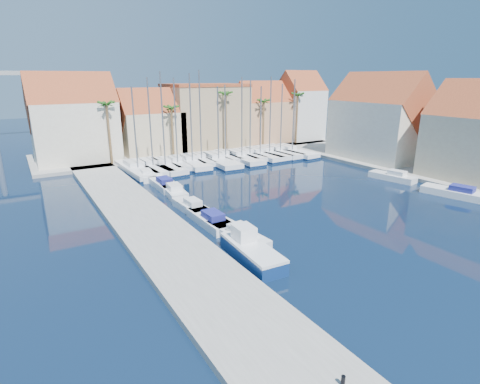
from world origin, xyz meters
The scene contains 40 objects.
ground centered at (0.00, 0.00, 0.00)m, with size 260.00×260.00×0.00m, color black.
quay_west centered at (-9.00, 13.50, 0.25)m, with size 6.00×77.00×0.50m, color gray.
shore_north centered at (10.00, 48.00, 0.25)m, with size 54.00×16.00×0.50m, color gray.
shore_east centered at (32.00, 15.00, 0.25)m, with size 12.00×60.00×0.50m, color gray.
bollard centered at (-7.83, -7.35, 0.74)m, with size 0.19×0.19×0.47m, color black.
fishing_boat centered at (-4.39, 5.25, 0.76)m, with size 2.55×6.63×2.28m.
motorboat_west_0 centered at (-3.42, 8.79, 0.51)m, with size 2.66×6.83×1.40m.
motorboat_west_1 centered at (-3.86, 12.99, 0.51)m, with size 2.06×6.31×1.40m.
motorboat_west_2 centered at (-3.90, 17.27, 0.51)m, with size 1.97×5.53×1.40m.
motorboat_west_3 centered at (-3.35, 23.53, 0.51)m, with size 2.53×6.23×1.40m.
motorboat_west_4 centered at (-3.35, 26.91, 0.51)m, with size 2.08×6.34×1.40m.
motorboat_west_5 centered at (-3.88, 32.26, 0.51)m, with size 2.16×5.57×1.40m.
motorboat_west_6 centered at (-3.69, 38.10, 0.51)m, with size 2.14×6.42×1.40m.
motorboat_east_0 centered at (24.02, 6.09, 0.51)m, with size 3.76×7.26×1.40m.
motorboat_east_1 centered at (24.02, 14.51, 0.51)m, with size 2.99×6.22×1.40m.
sailboat_0 centered at (-4.03, 35.87, 0.56)m, with size 3.52×11.96×11.96m.
sailboat_1 centered at (-1.72, 36.19, 0.58)m, with size 3.25×11.15×13.12m.
sailboat_2 centered at (-0.11, 35.54, 0.59)m, with size 3.58×10.89×13.90m.
sailboat_3 centered at (2.16, 36.12, 0.63)m, with size 2.71×8.46×13.07m.
sailboat_4 centered at (4.46, 35.95, 0.59)m, with size 3.41×10.65×13.68m.
sailboat_5 centered at (6.36, 36.65, 0.65)m, with size 2.68×8.36×14.17m.
sailboat_6 centered at (8.58, 35.33, 0.55)m, with size 3.69×12.16×11.83m.
sailboat_7 centered at (10.74, 36.84, 0.61)m, with size 2.60×8.47×12.05m.
sailboat_8 centered at (12.85, 35.37, 0.57)m, with size 3.39×11.54×13.19m.
sailboat_9 centered at (14.92, 35.99, 0.60)m, with size 3.11×9.39×12.62m.
sailboat_10 centered at (16.60, 35.67, 0.56)m, with size 3.69×11.06×11.74m.
sailboat_11 centered at (18.70, 35.92, 0.58)m, with size 3.26×11.32×13.22m.
sailboat_12 centered at (20.97, 35.88, 0.56)m, with size 3.32×11.50×12.07m.
sailboat_13 centered at (23.00, 35.21, 0.57)m, with size 4.05×11.96×12.81m.
building_0 centered at (-10.00, 47.00, 6.52)m, with size 12.30×9.00×13.50m.
building_1 centered at (2.00, 47.00, 5.30)m, with size 10.30×8.00×11.00m.
building_2 centered at (13.00, 48.00, 6.26)m, with size 14.20×10.20×11.50m.
building_3 centered at (25.00, 47.00, 5.86)m, with size 10.30×8.00×12.00m.
building_4 centered at (34.00, 46.00, 6.97)m, with size 8.30×8.00×14.00m.
building_6 centered at (32.00, 24.00, 6.52)m, with size 9.00×14.30×13.50m.
palm_0 centered at (-6.00, 42.00, 9.08)m, with size 2.60×2.60×10.15m.
palm_1 centered at (4.00, 42.00, 8.14)m, with size 2.60×2.60×9.15m.
palm_2 centered at (14.00, 42.00, 10.02)m, with size 2.60×2.60×11.15m.
palm_3 centered at (22.00, 42.00, 8.61)m, with size 2.60×2.60×9.65m.
palm_4 centered at (30.00, 42.00, 9.55)m, with size 2.60×2.60×10.65m.
Camera 1 is at (-18.24, -16.07, 13.08)m, focal length 28.00 mm.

